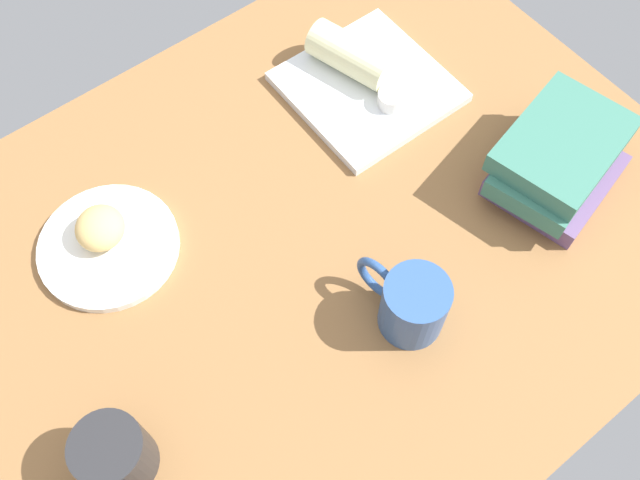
# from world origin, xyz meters

# --- Properties ---
(dining_table) EXTENTS (1.10, 0.90, 0.04)m
(dining_table) POSITION_xyz_m (0.00, 0.00, 0.02)
(dining_table) COLOR olive
(dining_table) RESTS_ON ground
(round_plate) EXTENTS (0.21, 0.21, 0.01)m
(round_plate) POSITION_xyz_m (0.27, -0.17, 0.05)
(round_plate) COLOR white
(round_plate) RESTS_ON dining_table
(scone_pastry) EXTENTS (0.10, 0.10, 0.05)m
(scone_pastry) POSITION_xyz_m (0.27, -0.18, 0.08)
(scone_pastry) COLOR #DFB66B
(scone_pastry) RESTS_ON round_plate
(square_plate) EXTENTS (0.25, 0.25, 0.02)m
(square_plate) POSITION_xyz_m (-0.21, -0.17, 0.05)
(square_plate) COLOR white
(square_plate) RESTS_ON dining_table
(sauce_cup) EXTENTS (0.05, 0.05, 0.02)m
(sauce_cup) POSITION_xyz_m (-0.22, -0.11, 0.07)
(sauce_cup) COLOR silver
(sauce_cup) RESTS_ON square_plate
(breakfast_wrap) EXTENTS (0.10, 0.15, 0.06)m
(breakfast_wrap) POSITION_xyz_m (-0.21, -0.21, 0.09)
(breakfast_wrap) COLOR beige
(breakfast_wrap) RESTS_ON square_plate
(book_stack) EXTENTS (0.24, 0.20, 0.10)m
(book_stack) POSITION_xyz_m (-0.32, 0.14, 0.09)
(book_stack) COLOR #6B4C7A
(book_stack) RESTS_ON dining_table
(coffee_mug) EXTENTS (0.09, 0.14, 0.10)m
(coffee_mug) POSITION_xyz_m (0.00, 0.18, 0.09)
(coffee_mug) COLOR #2D518C
(coffee_mug) RESTS_ON dining_table
(second_mug) EXTENTS (0.09, 0.14, 0.10)m
(second_mug) POSITION_xyz_m (0.41, 0.11, 0.09)
(second_mug) COLOR #262628
(second_mug) RESTS_ON dining_table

